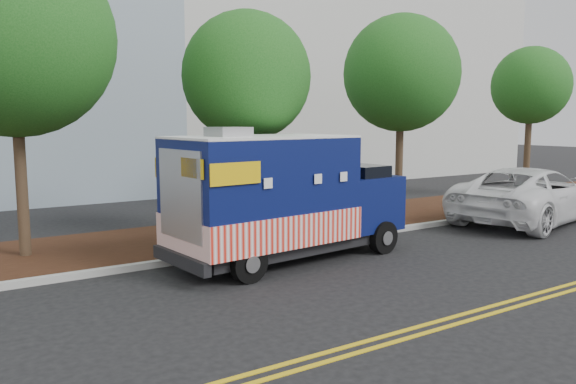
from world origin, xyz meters
TOP-DOWN VIEW (x-y plane):
  - ground at (0.00, 0.00)m, footprint 120.00×120.00m
  - curb at (0.00, 1.40)m, footprint 120.00×0.18m
  - mulch_strip at (0.00, 3.50)m, footprint 120.00×4.00m
  - centerline_near at (0.00, -4.45)m, footprint 120.00×0.10m
  - centerline_far at (0.00, -4.70)m, footprint 120.00×0.10m
  - tree_a at (-5.65, 3.59)m, footprint 4.51×4.51m
  - tree_b at (-0.07, 2.93)m, footprint 3.48×3.48m
  - tree_c at (6.34, 3.65)m, footprint 3.97×3.97m
  - tree_d at (13.82, 3.77)m, footprint 3.19×3.19m
  - sign_post at (-1.23, 1.77)m, footprint 0.06×0.06m
  - food_truck at (-0.62, 0.36)m, footprint 6.17×2.82m
  - white_car at (8.87, 0.25)m, footprint 6.85×4.09m

SIDE VIEW (x-z plane):
  - ground at x=0.00m, z-range 0.00..0.00m
  - centerline_near at x=0.00m, z-range 0.00..0.01m
  - centerline_far at x=0.00m, z-range 0.00..0.01m
  - curb at x=0.00m, z-range 0.00..0.15m
  - mulch_strip at x=0.00m, z-range 0.00..0.15m
  - white_car at x=8.87m, z-range 0.00..1.78m
  - sign_post at x=-1.23m, z-range 0.00..2.40m
  - food_truck at x=-0.62m, z-range -0.15..3.00m
  - tree_b at x=-0.07m, z-range 1.35..7.55m
  - tree_d at x=13.82m, z-range 1.54..7.86m
  - tree_c at x=6.34m, z-range 1.43..8.29m
  - tree_a at x=-5.65m, z-range 1.44..8.85m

